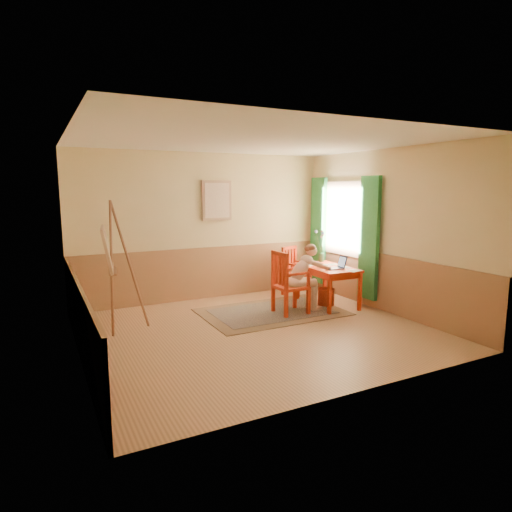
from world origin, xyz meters
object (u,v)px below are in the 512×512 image
laptop (337,266)px  easel (110,254)px  figure (304,275)px  table (327,271)px  chair_left (288,283)px  chair_back (295,271)px

laptop → easel: bearing=171.4°
figure → laptop: size_ratio=3.15×
table → laptop: laptop is taller
chair_left → figure: bearing=0.7°
table → figure: bearing=-165.3°
chair_back → easel: easel is taller
figure → chair_left: bearing=-179.3°
laptop → easel: size_ratio=0.19×
table → easel: bearing=174.9°
chair_left → easel: easel is taller
table → laptop: size_ratio=3.29×
easel → chair_back: bearing=9.8°
chair_left → laptop: chair_left is taller
table → laptop: 0.27m
chair_back → chair_left: bearing=-126.8°
table → figure: (-0.63, -0.16, 0.02)m
chair_left → laptop: size_ratio=2.90×
chair_left → chair_back: size_ratio=1.12×
chair_back → figure: bearing=-115.1°
chair_left → easel: (-2.79, 0.50, 0.62)m
table → chair_left: size_ratio=1.14×
chair_left → laptop: 0.99m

